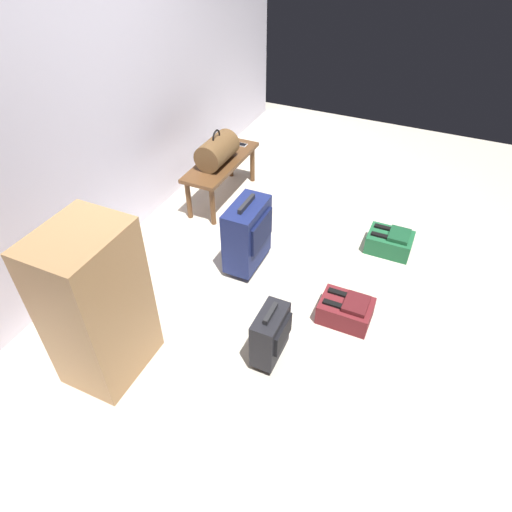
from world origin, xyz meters
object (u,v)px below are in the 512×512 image
at_px(cell_phone, 240,144).
at_px(backpack_maroon, 346,310).
at_px(duffel_bag_brown, 217,151).
at_px(suitcase_small_charcoal, 271,334).
at_px(suitcase_upright_navy, 247,234).
at_px(backpack_green, 390,242).
at_px(bench, 222,166).
at_px(side_cabinet, 97,306).

height_order(cell_phone, backpack_maroon, cell_phone).
bearing_deg(duffel_bag_brown, suitcase_small_charcoal, -142.16).
distance_m(suitcase_upright_navy, backpack_green, 1.29).
xyz_separation_m(suitcase_upright_navy, suitcase_small_charcoal, (-0.82, -0.56, -0.09)).
bearing_deg(suitcase_upright_navy, backpack_maroon, -105.55).
relative_size(duffel_bag_brown, suitcase_small_charcoal, 0.96).
bearing_deg(backpack_green, cell_phone, 73.16).
bearing_deg(bench, backpack_maroon, -124.40).
bearing_deg(cell_phone, suitcase_upright_navy, -151.52).
distance_m(suitcase_upright_navy, suitcase_small_charcoal, 0.99).
distance_m(suitcase_small_charcoal, backpack_maroon, 0.69).
relative_size(cell_phone, backpack_green, 0.38).
relative_size(duffel_bag_brown, backpack_green, 1.16).
height_order(bench, suitcase_small_charcoal, suitcase_small_charcoal).
xyz_separation_m(bench, side_cabinet, (-2.14, -0.28, 0.18)).
distance_m(bench, suitcase_upright_navy, 1.09).
bearing_deg(backpack_maroon, bench, 55.60).
distance_m(suitcase_upright_navy, side_cabinet, 1.38).
height_order(bench, backpack_maroon, bench).
bearing_deg(suitcase_small_charcoal, backpack_green, -18.23).
xyz_separation_m(bench, cell_phone, (0.37, -0.02, 0.07)).
xyz_separation_m(bench, backpack_maroon, (-1.10, -1.61, -0.27)).
xyz_separation_m(duffel_bag_brown, suitcase_upright_navy, (-0.78, -0.68, -0.24)).
distance_m(backpack_maroon, side_cabinet, 1.75).
bearing_deg(backpack_green, suitcase_small_charcoal, 161.77).
relative_size(cell_phone, backpack_maroon, 0.38).
xyz_separation_m(suitcase_upright_navy, backpack_green, (0.70, -1.05, -0.24)).
xyz_separation_m(duffel_bag_brown, backpack_green, (-0.08, -1.74, -0.47)).
relative_size(bench, side_cabinet, 0.91).
distance_m(suitcase_upright_navy, backpack_maroon, 0.99).
relative_size(duffel_bag_brown, backpack_maroon, 1.16).
bearing_deg(cell_phone, backpack_maroon, -132.87).
height_order(bench, side_cabinet, side_cabinet).
bearing_deg(duffel_bag_brown, side_cabinet, -172.26).
xyz_separation_m(cell_phone, suitcase_small_charcoal, (-2.03, -1.21, -0.20)).
xyz_separation_m(duffel_bag_brown, cell_phone, (0.44, -0.02, -0.13)).
height_order(suitcase_upright_navy, backpack_green, suitcase_upright_navy).
bearing_deg(suitcase_upright_navy, cell_phone, 28.48).
xyz_separation_m(duffel_bag_brown, side_cabinet, (-2.08, -0.28, -0.02)).
relative_size(duffel_bag_brown, cell_phone, 3.06).
relative_size(duffel_bag_brown, suitcase_upright_navy, 0.69).
xyz_separation_m(backpack_green, side_cabinet, (-1.99, 1.45, 0.46)).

